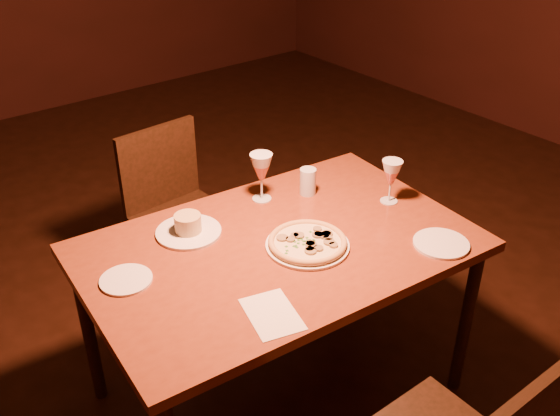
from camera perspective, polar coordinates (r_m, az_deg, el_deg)
floor at (r=3.00m, az=0.14°, el=-11.54°), size 7.00×7.00×0.00m
dining_table at (r=2.31m, az=-0.12°, el=-4.61°), size 1.48×1.02×0.75m
chair_far at (r=3.04m, az=-9.41°, el=0.00°), size 0.45×0.45×0.87m
pizza_plate at (r=2.25m, az=2.53°, el=-3.18°), size 0.30×0.30×0.03m
ramekin_saucer at (r=2.34m, az=-8.39°, el=-1.78°), size 0.24×0.24×0.08m
wine_glass_far at (r=2.50m, az=-1.71°, el=2.84°), size 0.09×0.09×0.20m
wine_glass_right at (r=2.53m, az=10.09°, el=2.40°), size 0.08×0.08×0.18m
water_tumbler at (r=2.57m, az=2.56°, el=2.44°), size 0.07×0.07×0.11m
side_plate_left at (r=2.15m, az=-13.90°, el=-6.39°), size 0.18×0.18×0.01m
side_plate_near at (r=2.34m, az=14.52°, el=-3.17°), size 0.20×0.20×0.01m
menu_card at (r=1.96m, az=-0.73°, el=-9.67°), size 0.20×0.25×0.00m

